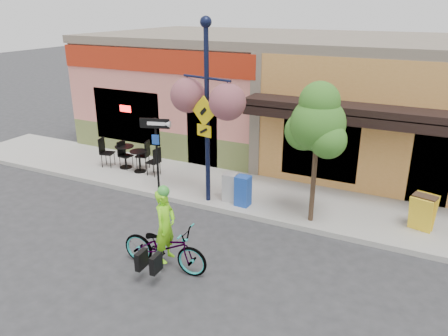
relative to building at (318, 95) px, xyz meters
name	(u,v)px	position (x,y,z in m)	size (l,w,h in m)	color
ground	(239,226)	(0.00, -7.50, -2.25)	(90.00, 90.00, 0.00)	#2D2D30
sidewalk	(266,196)	(0.00, -5.50, -2.17)	(24.00, 3.00, 0.15)	#9E9B93
curb	(247,216)	(0.00, -6.95, -2.17)	(24.00, 0.12, 0.15)	#A8A59E
building	(318,95)	(0.00, 0.00, 0.00)	(18.20, 8.20, 4.50)	#D9786B
bicycle	(165,247)	(-0.67, -10.04, -1.70)	(0.73, 2.09, 1.10)	maroon
cyclist_rider	(166,236)	(-0.62, -10.04, -1.41)	(0.61, 0.40, 1.68)	#85F019
lamp_post	(207,114)	(-1.40, -6.64, 0.50)	(1.66, 0.66, 5.21)	black
one_way_sign	(157,156)	(-3.02, -6.84, -0.92)	(0.91, 0.20, 2.36)	black
cafe_set_left	(125,154)	(-5.33, -5.54, -1.57)	(1.76, 0.88, 1.06)	black
cafe_set_right	(139,158)	(-4.64, -5.64, -1.60)	(1.65, 0.83, 0.99)	black
newspaper_box_blue	(243,191)	(-0.33, -6.52, -1.65)	(0.40, 0.36, 0.89)	#1C46AB
newspaper_box_grey	(230,187)	(-0.82, -6.37, -1.68)	(0.39, 0.35, 0.83)	#A8A8A8
street_tree	(316,154)	(1.69, -6.56, -0.21)	(1.48, 1.48, 3.78)	#3D7A26
sandwich_board	(420,215)	(4.33, -5.98, -1.62)	(0.57, 0.42, 0.95)	yellow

